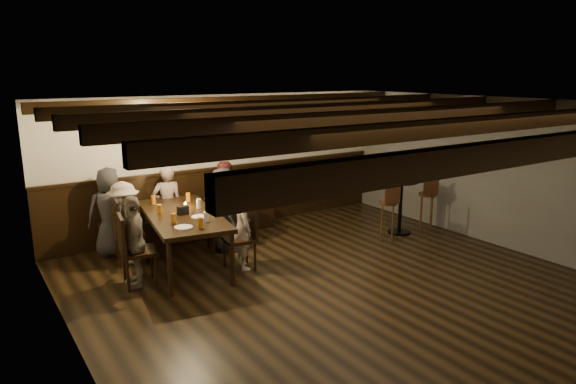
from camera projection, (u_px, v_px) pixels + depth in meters
room at (246, 183)px, 8.06m from camera, size 7.00×7.00×7.00m
dining_table at (182, 218)px, 7.40m from camera, size 1.27×2.24×0.79m
chair_left_near at (129, 244)px, 7.60m from camera, size 0.49×0.49×0.94m
chair_left_far at (138, 264)px, 6.81m from camera, size 0.51×0.51×0.98m
chair_right_near at (222, 233)px, 8.19m from camera, size 0.46×0.46×0.87m
chair_right_far at (241, 249)px, 7.39m from camera, size 0.49×0.49×0.94m
person_bench_left at (110, 212)px, 7.84m from camera, size 0.74×0.54×1.39m
person_bench_centre at (168, 206)px, 8.34m from camera, size 0.52×0.39×1.32m
person_bench_right at (223, 201)px, 8.57m from camera, size 0.73×0.61×1.35m
person_left_near at (125, 223)px, 7.52m from camera, size 0.58×0.86×1.24m
person_left_far at (134, 241)px, 6.72m from camera, size 0.41×0.76×1.23m
person_right_near at (223, 209)px, 8.12m from camera, size 0.51×0.70×1.32m
person_right_far at (242, 228)px, 7.33m from camera, size 0.36×0.48×1.22m
pint_a at (153, 200)px, 7.87m from camera, size 0.07×0.07×0.14m
pint_b at (188, 197)px, 8.04m from camera, size 0.07×0.07×0.14m
pint_c at (160, 209)px, 7.33m from camera, size 0.07×0.07×0.14m
pint_d at (199, 203)px, 7.67m from camera, size 0.07×0.07×0.14m
pint_e at (174, 218)px, 6.88m from camera, size 0.07×0.07×0.14m
pint_f at (206, 217)px, 6.96m from camera, size 0.07×0.07×0.14m
pint_g at (200, 223)px, 6.68m from camera, size 0.07×0.07×0.14m
plate_near at (183, 227)px, 6.70m from camera, size 0.24×0.24×0.01m
plate_far at (200, 217)px, 7.19m from camera, size 0.24×0.24×0.01m
condiment_caddy at (183, 210)px, 7.33m from camera, size 0.15×0.10×0.12m
candle at (185, 206)px, 7.69m from camera, size 0.05×0.05×0.05m
high_top_table at (401, 198)px, 8.94m from camera, size 0.54×0.54×0.96m
bar_stool_left at (387, 220)px, 8.57m from camera, size 0.33×0.34×0.97m
bar_stool_right at (426, 211)px, 9.14m from camera, size 0.34×0.35×0.97m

